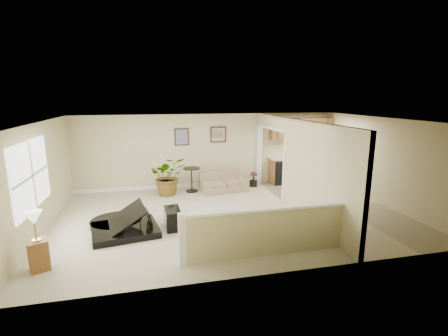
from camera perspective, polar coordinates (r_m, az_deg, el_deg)
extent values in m
plane|color=#B7B08E|center=(8.71, 1.16, -8.24)|extent=(9.00, 9.00, 0.00)
cube|color=#CCC08B|center=(11.22, -2.55, 3.10)|extent=(9.00, 0.04, 2.50)
cube|color=#CCC08B|center=(5.59, 8.78, -6.80)|extent=(9.00, 0.04, 2.50)
cube|color=#CCC08B|center=(8.48, -29.78, -1.67)|extent=(0.04, 6.00, 2.50)
cube|color=#CCC08B|center=(10.39, 26.04, 1.06)|extent=(0.04, 6.00, 2.50)
cube|color=silver|center=(8.16, 1.24, 8.40)|extent=(9.00, 6.00, 0.04)
cube|color=tan|center=(9.91, 19.22, -6.31)|extent=(2.70, 6.00, 0.01)
cube|color=#CCC08B|center=(7.91, 16.14, -1.40)|extent=(0.12, 3.60, 2.50)
cube|color=#CCC08B|center=(10.42, 8.53, 8.06)|extent=(0.12, 2.35, 0.40)
cube|color=#CCC08B|center=(6.53, 7.50, -11.15)|extent=(3.30, 0.12, 0.95)
cube|color=white|center=(6.35, 7.63, -7.09)|extent=(3.40, 0.22, 0.05)
cube|color=white|center=(6.18, -7.33, -12.32)|extent=(0.14, 0.14, 1.00)
cube|color=white|center=(7.97, -30.83, -1.13)|extent=(0.05, 2.15, 1.45)
cube|color=#341D12|center=(11.00, -7.45, 5.45)|extent=(0.48, 0.03, 0.58)
cube|color=#8F5B77|center=(10.98, -7.44, 5.43)|extent=(0.40, 0.01, 0.50)
cube|color=#341D12|center=(11.18, -1.04, 5.92)|extent=(0.55, 0.03, 0.55)
cube|color=white|center=(11.16, -1.02, 5.91)|extent=(0.46, 0.01, 0.46)
cube|color=brown|center=(12.13, 13.26, -0.36)|extent=(2.30, 0.60, 0.90)
cube|color=beige|center=(12.04, 13.38, 1.82)|extent=(2.36, 0.65, 0.04)
cube|color=black|center=(11.81, 9.78, -0.66)|extent=(0.60, 0.60, 0.84)
cube|color=brown|center=(12.00, 13.37, 6.76)|extent=(2.30, 0.35, 0.75)
cube|color=black|center=(7.70, -17.30, -5.63)|extent=(1.63, 1.47, 0.30)
cylinder|color=black|center=(8.23, -18.07, -4.51)|extent=(1.23, 1.23, 0.30)
cube|color=white|center=(7.68, -10.90, -5.62)|extent=(0.38, 1.01, 0.02)
cube|color=black|center=(7.72, -18.11, -3.54)|extent=(1.31, 1.32, 0.67)
cube|color=black|center=(7.93, -9.02, -8.74)|extent=(0.39, 0.71, 0.47)
cube|color=tan|center=(10.75, -0.06, -3.02)|extent=(1.57, 1.04, 0.41)
cube|color=tan|center=(10.94, -0.44, -0.46)|extent=(1.48, 0.41, 0.43)
cube|color=tan|center=(10.55, -3.48, -1.74)|extent=(0.29, 0.85, 0.16)
cube|color=tan|center=(10.83, 3.27, -1.36)|extent=(0.29, 0.85, 0.16)
cylinder|color=black|center=(10.81, -5.65, -4.03)|extent=(0.40, 0.40, 0.03)
cylinder|color=black|center=(10.71, -5.70, -2.07)|extent=(0.04, 0.04, 0.77)
cylinder|color=black|center=(10.62, -5.74, -0.05)|extent=(0.55, 0.55, 0.03)
cylinder|color=black|center=(10.54, -9.67, -3.98)|extent=(0.35, 0.35, 0.25)
imported|color=#204916|center=(10.41, -9.77, -1.38)|extent=(1.20, 1.07, 1.23)
cylinder|color=black|center=(11.37, 5.17, -2.79)|extent=(0.27, 0.27, 0.19)
imported|color=#204916|center=(11.32, 5.18, -1.98)|extent=(0.36, 0.36, 0.52)
cube|color=brown|center=(6.93, -29.82, -13.12)|extent=(0.43, 0.43, 0.56)
cylinder|color=#B5803C|center=(6.82, -30.09, -10.90)|extent=(0.15, 0.15, 0.02)
cylinder|color=#B5803C|center=(6.75, -30.27, -9.43)|extent=(0.03, 0.03, 0.37)
cone|color=#F7E7CA|center=(6.67, -30.49, -7.56)|extent=(0.30, 0.30, 0.24)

